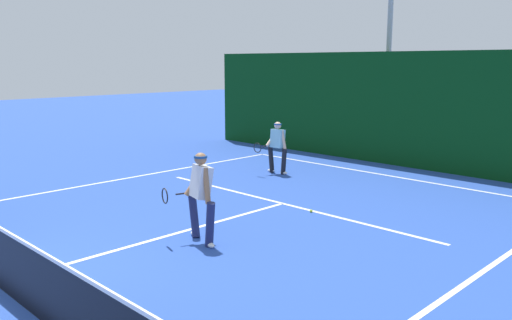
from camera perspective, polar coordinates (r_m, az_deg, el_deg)
court_line_baseline_far at (r=15.94m, az=13.68°, el=-1.57°), size 9.97×0.10×0.01m
court_line_service at (r=12.42m, az=2.89°, el=-4.70°), size 8.13×0.10×0.01m
court_line_centre at (r=10.34m, az=-9.22°, el=-7.99°), size 0.10×6.40×0.01m
player_near at (r=9.66m, az=-6.00°, el=-3.57°), size 1.07×0.85×1.67m
player_far at (r=15.59m, az=2.29°, el=1.59°), size 0.76×0.87×1.54m
tennis_ball at (r=11.75m, az=5.97°, el=-5.49°), size 0.07×0.07×0.07m
back_fence_windscreen at (r=17.04m, az=16.70°, el=5.16°), size 17.31×0.12×3.59m
light_pole at (r=19.19m, az=14.27°, el=14.22°), size 0.55×0.44×7.51m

